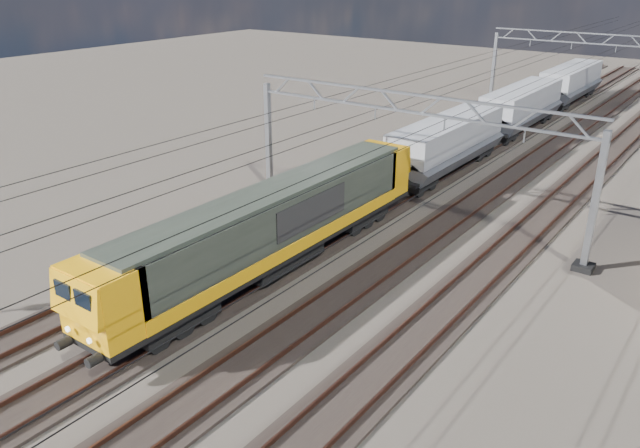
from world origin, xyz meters
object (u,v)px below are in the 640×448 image
Objects in this scene: hopper_wagon_third at (571,81)px; catenary_gantry_mid at (407,154)px; locomotive at (275,223)px; catenary_gantry_far at (590,68)px; hopper_wagon_mid at (522,105)px; hopper_wagon_lead at (447,141)px.

catenary_gantry_mid is at bearing -86.97° from hopper_wagon_third.
catenary_gantry_far is at bearing 87.42° from locomotive.
hopper_wagon_lead is at bearing -90.00° from hopper_wagon_mid.
catenary_gantry_far reaches higher than hopper_wagon_third.
catenary_gantry_far is at bearing -40.95° from hopper_wagon_third.
hopper_wagon_lead is 1.00× the size of hopper_wagon_mid.
hopper_wagon_mid is (-2.00, -12.46, -1.67)m from catenary_gantry_far.
hopper_wagon_third is (-2.00, 1.74, -1.67)m from catenary_gantry_far.
hopper_wagon_mid is at bearing 90.00° from hopper_wagon_lead.
catenary_gantry_mid is 1.53× the size of hopper_wagon_third.
hopper_wagon_lead is at bearing 102.09° from catenary_gantry_mid.
locomotive is 31.90m from hopper_wagon_mid.
hopper_wagon_third is at bearing 139.05° from catenary_gantry_far.
catenary_gantry_mid reaches higher than hopper_wagon_lead.
hopper_wagon_lead is (-2.00, 9.34, -1.67)m from catenary_gantry_mid.
hopper_wagon_lead is 1.00× the size of hopper_wagon_third.
catenary_gantry_mid is 23.68m from hopper_wagon_mid.
catenary_gantry_far is 12.73m from hopper_wagon_mid.
hopper_wagon_lead and hopper_wagon_third have the same top height.
catenary_gantry_mid is 9.69m from hopper_wagon_lead.
hopper_wagon_mid is at bearing -90.00° from hopper_wagon_third.
hopper_wagon_third is (-2.00, 37.74, -1.67)m from catenary_gantry_mid.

